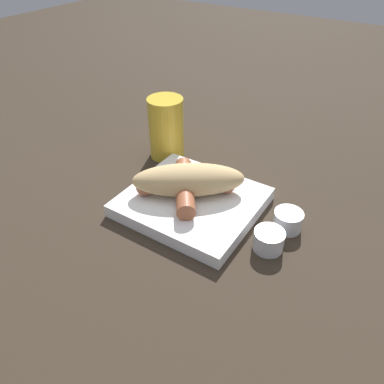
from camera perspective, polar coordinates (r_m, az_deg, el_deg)
The scene contains 8 objects.
ground_plane at distance 0.63m, azimuth -0.00°, elevation -2.34°, with size 3.00×3.00×0.00m, color #33281E.
food_tray at distance 0.62m, azimuth -0.00°, elevation -1.55°, with size 0.21×0.19×0.02m.
bread_roll at distance 0.61m, azimuth -0.54°, elevation 1.88°, with size 0.19×0.16×0.05m.
sausage at distance 0.62m, azimuth -0.92°, elevation 0.97°, with size 0.14×0.13×0.03m.
pickled_veggies at distance 0.65m, azimuth -1.53°, elevation 1.73°, with size 0.06×0.06×0.01m.
condiment_cup_near at distance 0.56m, azimuth 11.58°, elevation -7.34°, with size 0.05×0.05×0.03m.
condiment_cup_far at distance 0.60m, azimuth 14.36°, elevation -4.36°, with size 0.05×0.05×0.03m.
drink_glass at distance 0.74m, azimuth -3.95°, elevation 9.68°, with size 0.07×0.07×0.12m.
Camera 1 is at (-0.26, 0.41, 0.40)m, focal length 35.00 mm.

